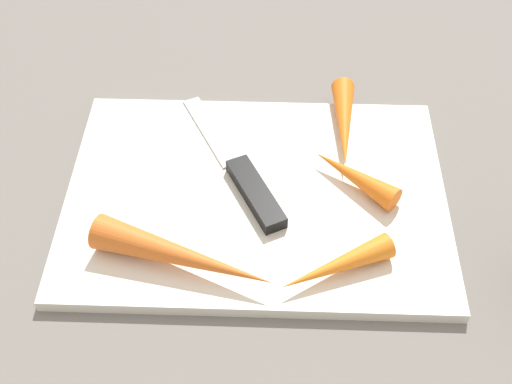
% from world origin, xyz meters
% --- Properties ---
extents(ground_plane, '(1.40, 1.40, 0.00)m').
position_xyz_m(ground_plane, '(0.00, 0.00, 0.00)').
color(ground_plane, slate).
extents(cutting_board, '(0.36, 0.26, 0.01)m').
position_xyz_m(cutting_board, '(0.00, 0.00, 0.01)').
color(cutting_board, silver).
rests_on(cutting_board, ground_plane).
extents(knife, '(0.11, 0.19, 0.01)m').
position_xyz_m(knife, '(-0.01, 0.00, 0.02)').
color(knife, '#B7B7BC').
rests_on(knife, cutting_board).
extents(carrot_longest, '(0.17, 0.08, 0.03)m').
position_xyz_m(carrot_longest, '(-0.06, -0.09, 0.03)').
color(carrot_longest, orange).
rests_on(carrot_longest, cutting_board).
extents(carrot_short, '(0.10, 0.07, 0.02)m').
position_xyz_m(carrot_short, '(0.07, -0.09, 0.02)').
color(carrot_short, orange).
rests_on(carrot_short, cutting_board).
extents(carrot_shortest, '(0.09, 0.08, 0.02)m').
position_xyz_m(carrot_shortest, '(0.09, 0.01, 0.02)').
color(carrot_shortest, orange).
rests_on(carrot_shortest, cutting_board).
extents(carrot_long, '(0.03, 0.12, 0.02)m').
position_xyz_m(carrot_long, '(0.09, 0.08, 0.02)').
color(carrot_long, orange).
rests_on(carrot_long, cutting_board).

